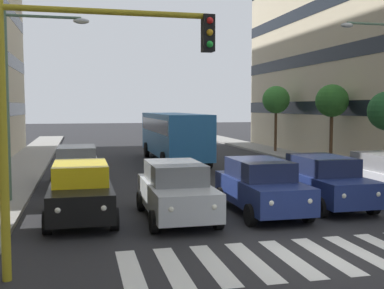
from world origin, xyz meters
name	(u,v)px	position (x,y,z in m)	size (l,w,h in m)	color
ground_plane	(326,255)	(0.00, 0.00, 0.00)	(180.00, 180.00, 0.00)	#262628
crosswalk_markings	(326,255)	(0.00, 0.00, 0.00)	(9.45, 2.80, 0.01)	silver
car_1	(324,181)	(-2.64, -4.92, 0.89)	(2.02, 4.44, 1.72)	navy
car_2	(261,186)	(-0.14, -4.44, 0.89)	(2.02, 4.44, 1.72)	navy
car_3	(176,190)	(2.67, -4.31, 0.89)	(2.02, 4.44, 1.72)	#B2B7BC
car_4	(81,191)	(5.49, -4.85, 0.89)	(2.02, 4.44, 1.72)	black
car_row2_0	(77,166)	(5.66, -11.12, 0.89)	(2.02, 4.44, 1.72)	#B2B7BC
bus_behind_traffic	(173,132)	(-0.14, -19.03, 1.86)	(2.78, 10.50, 3.00)	#286BAD
traffic_light_gantry	(67,93)	(5.70, -0.01, 3.70)	(4.30, 0.36, 5.50)	#AD991E
street_lamp_right	(22,84)	(7.43, -7.74, 4.20)	(2.92, 0.28, 6.54)	#4C6B56
street_tree_2	(332,101)	(-8.81, -15.26, 3.74)	(1.90, 1.90, 4.58)	#513823
street_tree_3	(276,100)	(-8.57, -22.77, 3.91)	(2.01, 2.01, 4.80)	#513823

